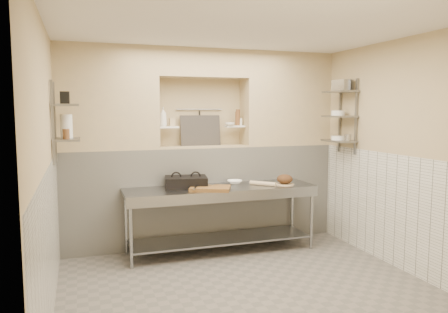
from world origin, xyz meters
name	(u,v)px	position (x,y,z in m)	size (l,w,h in m)	color
floor	(245,290)	(0.00, 0.00, -0.05)	(4.00, 3.90, 0.10)	slate
ceiling	(247,23)	(0.00, 0.00, 2.85)	(4.00, 3.90, 0.10)	silver
wall_left	(41,169)	(-2.05, 0.00, 1.40)	(0.10, 3.90, 2.80)	tan
wall_right	(402,154)	(2.05, 0.00, 1.40)	(0.10, 3.90, 2.80)	tan
wall_back	(198,146)	(0.00, 2.00, 1.40)	(4.00, 0.10, 2.80)	tan
wall_front	(358,195)	(0.00, -2.00, 1.40)	(4.00, 0.10, 2.80)	tan
backwall_lower	(203,195)	(0.00, 1.75, 0.70)	(4.00, 0.40, 1.40)	silver
alcove_sill	(202,147)	(0.00, 1.75, 1.41)	(1.30, 0.40, 0.02)	tan
backwall_pillar_left	(107,98)	(-1.33, 1.75, 2.10)	(1.35, 0.40, 1.40)	tan
backwall_pillar_right	(285,100)	(1.33, 1.75, 2.10)	(1.35, 0.40, 1.40)	tan
backwall_header	(202,64)	(0.00, 1.75, 2.60)	(1.30, 0.40, 0.40)	tan
wainscot_left	(51,241)	(-1.99, 0.00, 0.70)	(0.02, 3.90, 1.40)	silver
wainscot_right	(395,211)	(1.99, 0.00, 0.70)	(0.02, 3.90, 1.40)	silver
alcove_shelf_left	(168,127)	(-0.50, 1.75, 1.70)	(0.28, 0.16, 0.03)	white
alcove_shelf_right	(235,126)	(0.50, 1.75, 1.70)	(0.28, 0.16, 0.03)	white
utensil_rail	(199,109)	(0.00, 1.92, 1.95)	(0.02, 0.02, 0.70)	gray
hanging_steel	(200,121)	(0.00, 1.90, 1.78)	(0.02, 0.02, 0.30)	black
splash_panel	(200,131)	(0.00, 1.85, 1.64)	(0.60, 0.02, 0.45)	#383330
shelf_rail_left_a	(54,122)	(-1.98, 1.25, 1.80)	(0.03, 0.03, 0.95)	slate
shelf_rail_left_b	(53,123)	(-1.98, 0.85, 1.80)	(0.03, 0.03, 0.95)	slate
wall_shelf_left_lower	(67,139)	(-1.84, 1.05, 1.60)	(0.30, 0.50, 0.03)	slate
wall_shelf_left_upper	(65,105)	(-1.84, 1.05, 2.00)	(0.30, 0.50, 0.03)	slate
shelf_rail_right_a	(340,116)	(1.98, 1.25, 1.85)	(0.03, 0.03, 1.05)	slate
shelf_rail_right_b	(356,117)	(1.98, 0.85, 1.85)	(0.03, 0.03, 1.05)	slate
wall_shelf_right_lower	(339,141)	(1.84, 1.05, 1.50)	(0.30, 0.50, 0.03)	slate
wall_shelf_right_mid	(340,116)	(1.84, 1.05, 1.85)	(0.30, 0.50, 0.03)	slate
wall_shelf_right_upper	(340,92)	(1.84, 1.05, 2.20)	(0.30, 0.50, 0.03)	slate
prep_table	(221,206)	(0.10, 1.18, 0.64)	(2.60, 0.70, 0.90)	gray
panini_press	(186,182)	(-0.36, 1.30, 0.98)	(0.61, 0.49, 0.15)	black
cutting_board	(210,188)	(-0.10, 1.03, 0.92)	(0.51, 0.36, 0.05)	brown
knife_blade	(211,185)	(-0.06, 1.13, 0.95)	(0.28, 0.03, 0.01)	gray
tongs	(195,187)	(-0.31, 0.97, 0.96)	(0.02, 0.02, 0.25)	gray
mixing_bowl	(235,182)	(0.37, 1.38, 0.93)	(0.21, 0.21, 0.05)	white
rolling_pin	(263,183)	(0.69, 1.13, 0.93)	(0.06, 0.06, 0.37)	tan
bread_board	(285,184)	(1.01, 1.09, 0.91)	(0.26, 0.26, 0.01)	tan
bread_loaf	(285,179)	(1.01, 1.09, 0.98)	(0.22, 0.22, 0.13)	#4C2D19
bottle_soap	(163,117)	(-0.57, 1.74, 1.85)	(0.10, 0.10, 0.27)	white
jar_alcove	(172,122)	(-0.43, 1.79, 1.77)	(0.08, 0.08, 0.11)	tan
bowl_alcove	(230,124)	(0.40, 1.69, 1.73)	(0.14, 0.14, 0.04)	white
condiment_a	(237,118)	(0.54, 1.75, 1.82)	(0.06, 0.06, 0.21)	brown
condiment_b	(238,117)	(0.55, 1.75, 1.83)	(0.06, 0.06, 0.24)	brown
condiment_c	(240,122)	(0.60, 1.77, 1.77)	(0.06, 0.06, 0.11)	white
jug_left	(66,126)	(-1.84, 1.16, 1.75)	(0.14, 0.14, 0.28)	white
jar_left	(66,134)	(-1.84, 0.93, 1.67)	(0.08, 0.08, 0.12)	brown
box_left_upper	(65,98)	(-1.84, 0.99, 2.08)	(0.10, 0.10, 0.14)	black
bowl_right	(338,138)	(1.84, 1.07, 1.54)	(0.19, 0.19, 0.06)	white
canister_right	(348,138)	(1.84, 0.84, 1.56)	(0.10, 0.10, 0.10)	gray
bowl_right_mid	(338,113)	(1.84, 1.09, 1.90)	(0.19, 0.19, 0.07)	white
basket_right	(342,85)	(1.84, 1.00, 2.29)	(0.19, 0.24, 0.15)	gray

